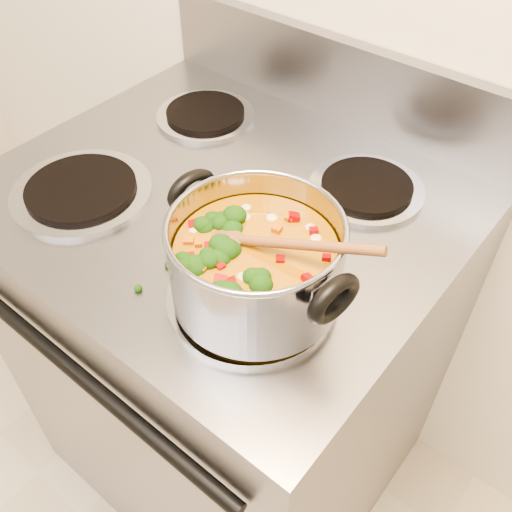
# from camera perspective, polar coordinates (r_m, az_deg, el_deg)

# --- Properties ---
(electric_range) EXTENTS (0.79, 0.71, 1.08)m
(electric_range) POSITION_cam_1_polar(r_m,az_deg,el_deg) (1.32, -2.33, -9.14)
(electric_range) COLOR gray
(electric_range) RESTS_ON ground
(stockpot) EXTENTS (0.29, 0.23, 0.14)m
(stockpot) POSITION_cam_1_polar(r_m,az_deg,el_deg) (0.75, -0.02, -0.68)
(stockpot) COLOR #93939A
(stockpot) RESTS_ON electric_range
(wooden_spoon) EXTENTS (0.24, 0.09, 0.08)m
(wooden_spoon) POSITION_cam_1_polar(r_m,az_deg,el_deg) (0.72, 0.59, 1.44)
(wooden_spoon) COLOR brown
(wooden_spoon) RESTS_ON stockpot
(cooktop_crumbs) EXTENTS (0.38, 0.17, 0.01)m
(cooktop_crumbs) POSITION_cam_1_polar(r_m,az_deg,el_deg) (0.79, -0.70, -5.54)
(cooktop_crumbs) COLOR black
(cooktop_crumbs) RESTS_ON electric_range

